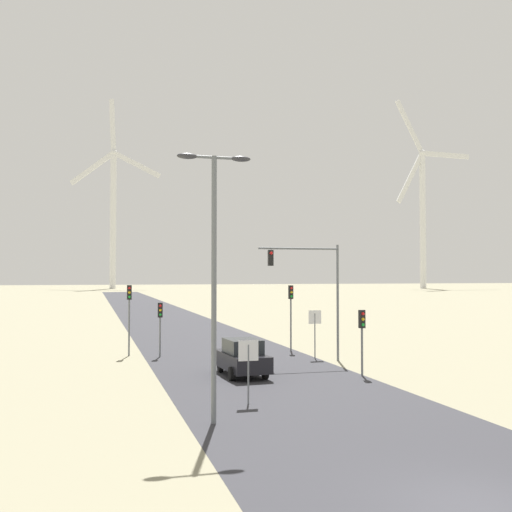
{
  "coord_description": "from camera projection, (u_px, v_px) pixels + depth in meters",
  "views": [
    {
      "loc": [
        -8.13,
        -11.31,
        5.01
      ],
      "look_at": [
        0.0,
        18.18,
        5.98
      ],
      "focal_mm": 42.0,
      "sensor_mm": 36.0,
      "label": 1
    }
  ],
  "objects": [
    {
      "name": "car_approaching",
      "position": [
        242.0,
        357.0,
        29.7
      ],
      "size": [
        2.07,
        4.21,
        1.83
      ],
      "color": "black",
      "rests_on": "ground"
    },
    {
      "name": "traffic_light_post_near_right",
      "position": [
        362.0,
        327.0,
        29.67
      ],
      "size": [
        0.28,
        0.34,
        3.27
      ],
      "color": "slate",
      "rests_on": "ground"
    },
    {
      "name": "wind_turbine_center",
      "position": [
        423.0,
        205.0,
        222.6
      ],
      "size": [
        33.2,
        3.96,
        69.56
      ],
      "color": "white",
      "rests_on": "ground"
    },
    {
      "name": "stop_sign_far",
      "position": [
        315.0,
        325.0,
        35.88
      ],
      "size": [
        0.81,
        0.07,
        2.88
      ],
      "color": "slate",
      "rests_on": "ground"
    },
    {
      "name": "wind_turbine_left",
      "position": [
        113.0,
        205.0,
        218.35
      ],
      "size": [
        31.87,
        16.14,
        69.68
      ],
      "color": "white",
      "rests_on": "ground"
    },
    {
      "name": "traffic_light_post_mid_left",
      "position": [
        160.0,
        317.0,
        36.51
      ],
      "size": [
        0.28,
        0.34,
        3.31
      ],
      "color": "slate",
      "rests_on": "ground"
    },
    {
      "name": "traffic_light_mast_overhead",
      "position": [
        312.0,
        278.0,
        34.61
      ],
      "size": [
        4.9,
        0.35,
        6.78
      ],
      "color": "slate",
      "rests_on": "ground"
    },
    {
      "name": "stop_sign_near",
      "position": [
        248.0,
        359.0,
        23.25
      ],
      "size": [
        0.81,
        0.07,
        2.47
      ],
      "color": "slate",
      "rests_on": "ground"
    },
    {
      "name": "traffic_light_post_near_left",
      "position": [
        129.0,
        304.0,
        37.05
      ],
      "size": [
        0.28,
        0.34,
        4.37
      ],
      "color": "slate",
      "rests_on": "ground"
    },
    {
      "name": "streetlamp",
      "position": [
        214.0,
        253.0,
        20.32
      ],
      "size": [
        2.57,
        0.32,
        9.12
      ],
      "color": "slate",
      "rests_on": "ground"
    },
    {
      "name": "ground_plane",
      "position": [
        480.0,
        507.0,
        12.9
      ],
      "size": [
        600.0,
        600.0,
        0.0
      ],
      "primitive_type": "plane",
      "color": "gray"
    },
    {
      "name": "road_surface",
      "position": [
        176.0,
        325.0,
        59.15
      ],
      "size": [
        10.0,
        240.0,
        0.01
      ],
      "color": "#2D2D33",
      "rests_on": "ground"
    },
    {
      "name": "traffic_light_post_mid_right",
      "position": [
        291.0,
        303.0,
        39.39
      ],
      "size": [
        0.28,
        0.34,
        4.32
      ],
      "color": "slate",
      "rests_on": "ground"
    }
  ]
}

